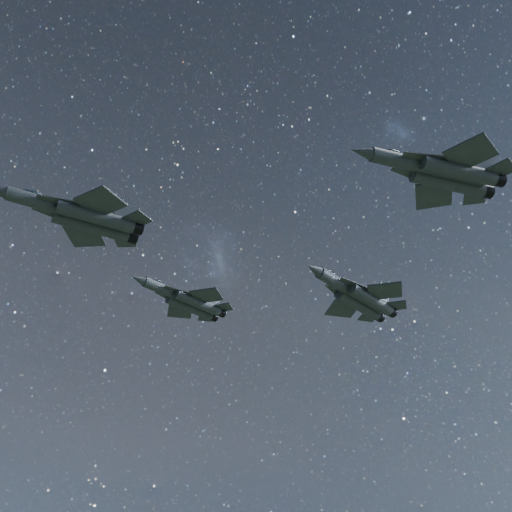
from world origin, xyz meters
TOP-DOWN VIEW (x-y plane):
  - jet_lead at (-23.10, 4.81)m, footprint 19.55×13.65m
  - jet_left at (-0.53, 19.84)m, footprint 18.03×12.53m
  - jet_right at (6.20, -25.31)m, footprint 18.67×12.59m
  - jet_slot at (18.98, 1.74)m, footprint 20.42×14.06m

SIDE VIEW (x-z plane):
  - jet_right at x=6.20m, z-range 154.54..159.25m
  - jet_lead at x=-23.10m, z-range 154.82..159.74m
  - jet_slot at x=18.98m, z-range 155.62..160.75m
  - jet_left at x=-0.53m, z-range 157.41..161.94m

